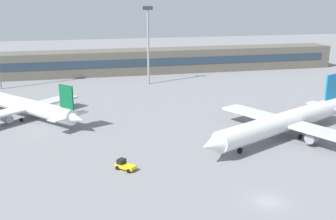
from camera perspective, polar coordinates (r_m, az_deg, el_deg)
name	(u,v)px	position (r m, az deg, el deg)	size (l,w,h in m)	color
ground_plane	(190,121)	(94.55, 3.18, -1.54)	(400.00, 400.00, 0.00)	gray
terminal_building	(143,61)	(155.05, -3.58, 7.01)	(155.41, 12.13, 9.00)	#5B564C
airplane_near	(283,122)	(85.09, 16.21, -1.71)	(42.96, 31.04, 11.41)	silver
airplane_mid	(24,105)	(102.02, -20.02, 0.62)	(29.76, 33.06, 10.18)	white
baggage_tug_yellow	(125,165)	(68.43, -6.27, -7.87)	(3.59, 3.62, 1.75)	yellow
floodlight_tower_west	(148,40)	(132.72, -2.88, 10.04)	(3.20, 0.80, 25.64)	gray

